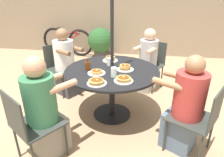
% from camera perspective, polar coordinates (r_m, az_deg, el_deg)
% --- Properties ---
extents(ground_plane, '(12.00, 12.00, 0.00)m').
position_cam_1_polar(ground_plane, '(3.10, -0.00, -10.04)').
color(ground_plane, tan).
extents(back_fence, '(10.00, 0.06, 1.63)m').
position_cam_1_polar(back_fence, '(5.77, 5.05, 14.78)').
color(back_fence, gray).
rests_on(back_fence, ground).
extents(patio_table, '(1.31, 1.31, 0.73)m').
position_cam_1_polar(patio_table, '(2.80, -0.00, 0.70)').
color(patio_table, black).
rests_on(patio_table, ground).
extents(umbrella_pole, '(0.05, 0.05, 2.49)m').
position_cam_1_polar(umbrella_pole, '(2.61, -0.00, 13.18)').
color(umbrella_pole, black).
rests_on(umbrella_pole, ground).
extents(patio_chair_north, '(0.61, 0.61, 0.86)m').
position_cam_1_polar(patio_chair_north, '(3.83, 11.19, 4.78)').
color(patio_chair_north, '#333833').
rests_on(patio_chair_north, ground).
extents(diner_north, '(0.49, 0.54, 1.14)m').
position_cam_1_polar(diner_north, '(3.68, 10.01, 4.44)').
color(diner_north, beige).
rests_on(diner_north, ground).
extents(patio_chair_east, '(0.62, 0.62, 0.86)m').
position_cam_1_polar(patio_chair_east, '(3.71, -14.62, 3.79)').
color(patio_chair_east, '#333833').
rests_on(patio_chair_east, ground).
extents(diner_east, '(0.57, 0.53, 1.17)m').
position_cam_1_polar(diner_east, '(3.56, -13.06, 3.71)').
color(diner_east, '#3D3D42').
rests_on(diner_east, ground).
extents(patio_chair_south, '(0.63, 0.63, 0.86)m').
position_cam_1_polar(patio_chair_south, '(2.23, -22.46, -11.65)').
color(patio_chair_south, '#333833').
rests_on(patio_chair_south, ground).
extents(diner_south, '(0.54, 0.58, 1.18)m').
position_cam_1_polar(diner_south, '(2.27, -18.74, -9.13)').
color(diner_south, gray).
rests_on(diner_south, ground).
extents(patio_chair_west, '(0.62, 0.62, 0.86)m').
position_cam_1_polar(patio_chair_west, '(2.36, 23.92, -9.91)').
color(patio_chair_west, '#333833').
rests_on(patio_chair_west, ground).
extents(diner_west, '(0.60, 0.54, 1.16)m').
position_cam_1_polar(diner_west, '(2.38, 20.09, -8.07)').
color(diner_west, slate).
rests_on(diner_west, ground).
extents(pancake_plate_a, '(0.23, 0.23, 0.05)m').
position_cam_1_polar(pancake_plate_a, '(2.63, -4.41, 1.78)').
color(pancake_plate_a, silver).
rests_on(pancake_plate_a, patio_table).
extents(pancake_plate_b, '(0.23, 0.23, 0.06)m').
position_cam_1_polar(pancake_plate_b, '(2.40, 3.36, -0.28)').
color(pancake_plate_b, silver).
rests_on(pancake_plate_b, patio_table).
extents(pancake_plate_c, '(0.23, 0.23, 0.06)m').
position_cam_1_polar(pancake_plate_c, '(2.34, -4.43, -1.01)').
color(pancake_plate_c, silver).
rests_on(pancake_plate_c, patio_table).
extents(pancake_plate_d, '(0.23, 0.23, 0.08)m').
position_cam_1_polar(pancake_plate_d, '(3.10, -0.55, 5.58)').
color(pancake_plate_d, silver).
rests_on(pancake_plate_d, patio_table).
extents(pancake_plate_e, '(0.23, 0.23, 0.08)m').
position_cam_1_polar(pancake_plate_e, '(2.75, 3.77, 3.05)').
color(pancake_plate_e, silver).
rests_on(pancake_plate_e, patio_table).
extents(syrup_bottle, '(0.09, 0.07, 0.16)m').
position_cam_1_polar(syrup_bottle, '(2.75, -7.00, 3.69)').
color(syrup_bottle, '#602D0F').
rests_on(syrup_bottle, patio_table).
extents(coffee_cup, '(0.10, 0.10, 0.11)m').
position_cam_1_polar(coffee_cup, '(2.91, -0.55, 4.86)').
color(coffee_cup, white).
rests_on(coffee_cup, patio_table).
extents(drinking_glass_a, '(0.08, 0.08, 0.12)m').
position_cam_1_polar(drinking_glass_a, '(2.51, 0.52, 1.83)').
color(drinking_glass_a, silver).
rests_on(drinking_glass_a, patio_table).
extents(bicycle, '(1.56, 0.44, 0.77)m').
position_cam_1_polar(bicycle, '(5.93, -12.65, 10.29)').
color(bicycle, black).
rests_on(bicycle, ground).
extents(potted_shrub, '(0.67, 0.67, 0.81)m').
position_cam_1_polar(potted_shrub, '(5.51, -3.42, 10.52)').
color(potted_shrub, '#3D3D3F').
rests_on(potted_shrub, ground).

